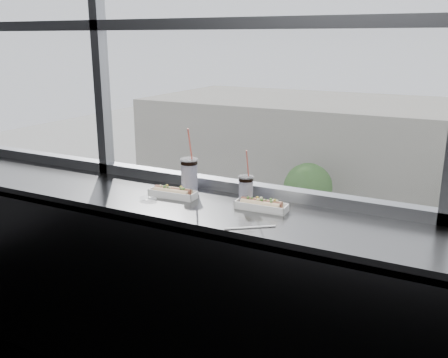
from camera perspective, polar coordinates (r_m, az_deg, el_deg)
The scene contains 17 objects.
wall_back_lower at distance 2.97m, azimuth 2.66°, elevation -11.79°, with size 6.00×6.00×0.00m, color black.
counter at distance 2.54m, azimuth 0.17°, elevation -3.94°, with size 6.00×0.55×0.06m, color slate.
counter_fascia at distance 2.57m, azimuth -2.59°, elevation -16.66°, with size 6.00×0.04×1.04m, color slate.
hotdog_tray_left at distance 2.70m, azimuth -5.87°, elevation -1.53°, with size 0.27×0.10×0.07m.
hotdog_tray_right at distance 2.50m, azimuth 4.30°, elevation -2.96°, with size 0.27×0.10×0.07m.
soda_cup_left at distance 2.76m, azimuth -3.99°, elevation 0.61°, with size 0.10×0.10×0.36m.
soda_cup_right at distance 2.55m, azimuth 2.52°, elevation -1.15°, with size 0.08×0.08×0.29m.
loose_straw at distance 2.26m, azimuth 3.00°, elevation -5.54°, with size 0.01×0.01×0.24m, color white.
wrapper at distance 2.66m, azimuth -8.65°, elevation -2.19°, with size 0.10×0.07×0.02m, color silver.
street_asphalt at distance 25.87m, azimuth 22.23°, elevation -15.36°, with size 80.00×10.00×0.06m, color black.
far_sidewalk at distance 33.04m, azimuth 23.74°, elevation -8.58°, with size 80.00×6.00×0.04m, color #A4A29B.
car_far_a at distance 30.50m, azimuth 7.08°, elevation -7.17°, with size 6.01×2.50×2.00m, color black.
car_near_c at distance 21.86m, azimuth 21.95°, elevation -18.03°, with size 6.56×2.73×2.19m, color #882500.
car_near_b at distance 22.84m, azimuth 6.85°, elevation -15.30°, with size 6.57×2.74×2.19m, color black.
pedestrian_a at distance 34.08m, azimuth 13.21°, elevation -4.82°, with size 0.98×0.73×2.20m, color #66605B.
pedestrian_b at distance 33.84m, azimuth 20.36°, elevation -5.84°, with size 0.85×0.64×1.91m, color #66605B.
tree_left at distance 33.29m, azimuth 9.56°, elevation -0.96°, with size 3.23×3.23×5.05m.
Camera 1 is at (1.10, -0.89, 1.93)m, focal length 40.00 mm.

